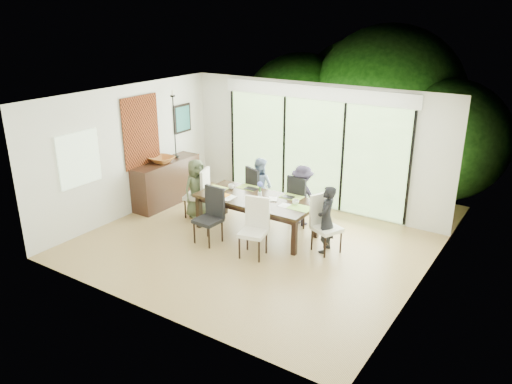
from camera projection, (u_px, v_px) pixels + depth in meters
The scene contains 62 objects.
floor at pixel (249, 247), 9.17m from camera, with size 6.00×5.00×0.01m, color olive.
ceiling at pixel (248, 100), 8.23m from camera, with size 6.00×5.00×0.01m, color white.
wall_back at pixel (314, 146), 10.67m from camera, with size 6.00×0.02×2.70m, color silver.
wall_front at pixel (144, 227), 6.73m from camera, with size 6.00×0.02×2.70m, color white.
wall_left at pixel (127, 152), 10.24m from camera, with size 0.02×5.00×2.70m, color beige.
wall_right at pixel (422, 214), 7.15m from camera, with size 0.02×5.00×2.70m, color silver.
glass_doors at pixel (313, 153), 10.69m from camera, with size 4.20×0.02×2.30m, color #598C3F.
blinds_header at pixel (315, 92), 10.23m from camera, with size 4.40×0.06×0.28m, color white.
mullion_a at pixel (233, 140), 11.76m from camera, with size 0.05×0.04×2.30m, color black.
mullion_b at pixel (284, 149), 11.04m from camera, with size 0.05×0.04×2.30m, color black.
mullion_c at pixel (343, 158), 10.32m from camera, with size 0.05×0.04×2.30m, color black.
mullion_d at pixel (410, 170), 9.60m from camera, with size 0.05×0.04×2.30m, color black.
side_window at pixel (79, 159), 9.23m from camera, with size 0.02×0.90×1.00m, color #8CAD7F.
deck at pixel (328, 195), 11.85m from camera, with size 6.00×1.80×0.10m, color brown.
rail_top at pixel (344, 163), 12.27m from camera, with size 6.00×0.08×0.06m, color brown.
foliage_left at pixel (300, 112), 13.67m from camera, with size 3.20×3.20×3.20m, color #14380F.
foliage_mid at pixel (386, 104), 12.89m from camera, with size 4.00×4.00×4.00m, color #14380F.
foliage_right at pixel (448, 140), 11.53m from camera, with size 2.80×2.80×2.80m, color #14380F.
foliage_far at pixel (360, 103), 14.02m from camera, with size 3.60×3.60×3.60m, color #14380F.
table_top at pixel (256, 199), 9.54m from camera, with size 2.30×1.06×0.06m, color black.
table_apron at pixel (256, 203), 9.57m from camera, with size 2.11×0.86×0.10m, color black.
table_leg_fl at pixel (199, 212), 9.88m from camera, with size 0.09×0.09×0.66m, color black.
table_leg_fr at pixel (294, 238), 8.77m from camera, with size 0.09×0.09×0.66m, color black.
table_leg_bl at pixel (225, 199), 10.55m from camera, with size 0.09×0.09×0.66m, color black.
table_leg_br at pixel (316, 221), 9.45m from camera, with size 0.09×0.09×0.66m, color black.
chair_left_end at pixel (196, 192), 10.36m from camera, with size 0.44×0.44×1.06m, color beige, non-canonical shape.
chair_right_end at pixel (327, 224), 8.82m from camera, with size 0.44×0.44×1.06m, color white, non-canonical shape.
chair_far_left at pixel (260, 190), 10.49m from camera, with size 0.44×0.44×1.06m, color black, non-canonical shape.
chair_far_right at pixel (302, 199), 9.98m from camera, with size 0.44×0.44×1.06m, color black, non-canonical shape.
chair_near_left at pixel (208, 216), 9.17m from camera, with size 0.44×0.44×1.06m, color black, non-canonical shape.
chair_near_right at pixel (253, 229), 8.65m from camera, with size 0.44×0.44×1.06m, color white, non-canonical shape.
person_left_end at pixel (197, 188), 10.32m from camera, with size 0.58×0.36×1.24m, color #424C32.
person_right_end at pixel (326, 219), 8.80m from camera, with size 0.58×0.36×1.24m, color black.
person_far_left at pixel (260, 186), 10.45m from camera, with size 0.58×0.36×1.24m, color #7B90B1.
person_far_right at pixel (302, 195), 9.93m from camera, with size 0.58×0.36×1.24m, color #252030.
placemat_left at pixel (217, 188), 10.01m from camera, with size 0.42×0.31×0.01m, color #9BB23F.
placemat_right at pixel (300, 208), 9.04m from camera, with size 0.42×0.31×0.01m, color #81B641.
placemat_far_l at pixel (248, 187), 10.07m from camera, with size 0.42×0.31×0.01m, color #88A83C.
placemat_far_r at pixel (292, 197), 9.56m from camera, with size 0.42×0.31×0.01m, color #85A83C.
placemat_paper at pixel (224, 197), 9.57m from camera, with size 0.42×0.31×0.01m, color white.
tablet_far_l at pixel (251, 189), 9.98m from camera, with size 0.25×0.17×0.01m, color black.
tablet_far_r at pixel (288, 197), 9.54m from camera, with size 0.23×0.16×0.01m, color black.
papers at pixel (287, 206), 9.13m from camera, with size 0.29×0.21×0.00m, color white.
platter_base at pixel (224, 196), 9.57m from camera, with size 0.25×0.25×0.02m, color white.
platter_snacks at pixel (224, 195), 9.56m from camera, with size 0.19×0.19×0.01m, color orange.
vase at pixel (260, 195), 9.52m from camera, with size 0.08×0.08×0.12m, color silver.
hyacinth_stems at pixel (260, 189), 9.48m from camera, with size 0.04×0.04×0.15m, color #337226.
hyacinth_blooms at pixel (260, 184), 9.45m from camera, with size 0.11×0.11×0.11m, color #5561D5.
laptop at pixel (218, 190), 9.88m from camera, with size 0.32×0.20×0.02m, color silver.
cup_a at pixel (231, 187), 9.99m from camera, with size 0.12×0.12×0.09m, color white.
cup_b at pixel (260, 199), 9.36m from camera, with size 0.10×0.10×0.09m, color white.
cup_c at pixel (296, 202), 9.18m from camera, with size 0.12×0.12×0.09m, color white.
book at pixel (269, 199), 9.44m from camera, with size 0.16×0.21×0.02m, color white.
sideboard at pixel (167, 182), 11.08m from camera, with size 0.49×1.74×0.98m, color black.
bowl at pixel (162, 160), 10.81m from camera, with size 0.52×0.52×0.13m, color brown.
candlestick_base at pixel (176, 157), 11.17m from camera, with size 0.11×0.11×0.04m, color black.
candlestick_shaft at pixel (174, 127), 10.94m from camera, with size 0.03×0.03×1.36m, color black.
candlestick_pan at pixel (173, 96), 10.71m from camera, with size 0.11×0.11×0.03m, color black.
candle at pixel (172, 93), 10.68m from camera, with size 0.04×0.04×0.11m, color silver.
tapestry at pixel (141, 132), 10.42m from camera, with size 0.02×1.00×1.50m, color maroon.
art_frame at pixel (182, 119), 11.42m from camera, with size 0.03×0.55×0.65m, color black.
art_canvas at pixel (183, 119), 11.41m from camera, with size 0.01×0.45×0.55m, color #1C5A5A.
Camera 1 is at (4.63, -6.83, 4.12)m, focal length 35.00 mm.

